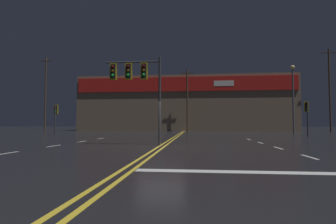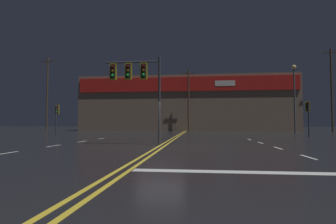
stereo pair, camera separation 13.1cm
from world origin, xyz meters
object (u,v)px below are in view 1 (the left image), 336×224
at_px(traffic_signal_median, 136,77).
at_px(streetlight_near_left, 293,89).
at_px(traffic_signal_corner_northwest, 56,113).
at_px(traffic_signal_corner_northeast, 307,111).

distance_m(traffic_signal_median, streetlight_near_left, 24.25).
distance_m(traffic_signal_corner_northwest, traffic_signal_corner_northeast, 25.32).
bearing_deg(traffic_signal_corner_northwest, traffic_signal_corner_northeast, 0.47).
distance_m(traffic_signal_corner_northeast, streetlight_near_left, 7.86).
xyz_separation_m(traffic_signal_corner_northwest, streetlight_near_left, (26.65, 7.34, 3.12)).
distance_m(traffic_signal_median, traffic_signal_corner_northwest, 15.91).
bearing_deg(traffic_signal_median, traffic_signal_corner_northeast, 38.92).
xyz_separation_m(traffic_signal_median, traffic_signal_corner_northeast, (14.17, 11.44, -1.48)).
bearing_deg(traffic_signal_corner_northwest, streetlight_near_left, 15.40).
xyz_separation_m(traffic_signal_corner_northwest, traffic_signal_corner_northeast, (25.32, 0.21, 0.10)).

